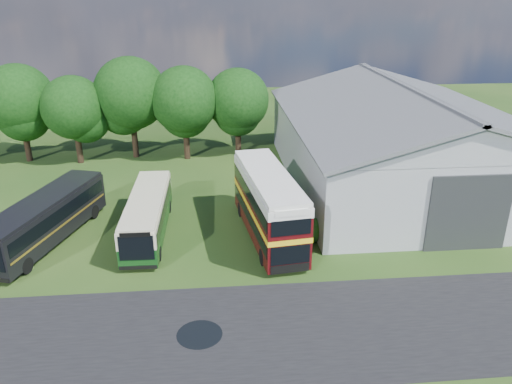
{
  "coord_description": "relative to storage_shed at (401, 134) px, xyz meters",
  "views": [
    {
      "loc": [
        -0.6,
        -22.58,
        15.36
      ],
      "look_at": [
        2.23,
        8.0,
        2.74
      ],
      "focal_mm": 35.0,
      "sensor_mm": 36.0,
      "label": 1
    }
  ],
  "objects": [
    {
      "name": "tree_left_b",
      "position": [
        -28.0,
        7.52,
        1.09
      ],
      "size": [
        5.78,
        5.78,
        8.16
      ],
      "color": "black",
      "rests_on": "ground"
    },
    {
      "name": "bus_green_single",
      "position": [
        -19.99,
        -8.16,
        -2.7
      ],
      "size": [
        2.5,
        10.02,
        2.75
      ],
      "rotation": [
        0.0,
        0.0,
        -0.02
      ],
      "color": "black",
      "rests_on": "ground"
    },
    {
      "name": "shrub_front",
      "position": [
        -9.4,
        -9.98,
        -4.17
      ],
      "size": [
        1.7,
        1.7,
        1.7
      ],
      "primitive_type": "sphere",
      "color": "#194714",
      "rests_on": "ground"
    },
    {
      "name": "storage_shed",
      "position": [
        0.0,
        0.0,
        0.0
      ],
      "size": [
        18.8,
        24.8,
        8.15
      ],
      "color": "gray",
      "rests_on": "ground"
    },
    {
      "name": "shrub_back",
      "position": [
        -9.4,
        -5.98,
        -4.17
      ],
      "size": [
        1.8,
        1.8,
        1.8
      ],
      "primitive_type": "sphere",
      "color": "#194714",
      "rests_on": "ground"
    },
    {
      "name": "puddle",
      "position": [
        -16.5,
        -18.98,
        -4.17
      ],
      "size": [
        2.2,
        2.2,
        0.01
      ],
      "primitive_type": "cylinder",
      "color": "black",
      "rests_on": "ground"
    },
    {
      "name": "bus_dark_single",
      "position": [
        -26.41,
        -8.49,
        -2.57
      ],
      "size": [
        5.7,
        11.13,
        3.0
      ],
      "rotation": [
        0.0,
        0.0,
        -0.31
      ],
      "color": "black",
      "rests_on": "ground"
    },
    {
      "name": "tree_right_b",
      "position": [
        -13.0,
        8.62,
        1.27
      ],
      "size": [
        5.98,
        5.98,
        8.45
      ],
      "color": "black",
      "rests_on": "ground"
    },
    {
      "name": "tree_mid",
      "position": [
        -23.0,
        8.82,
        2.02
      ],
      "size": [
        6.8,
        6.8,
        9.6
      ],
      "color": "black",
      "rests_on": "ground"
    },
    {
      "name": "ground",
      "position": [
        -15.0,
        -15.98,
        -4.17
      ],
      "size": [
        120.0,
        120.0,
        0.0
      ],
      "primitive_type": "plane",
      "color": "#1C3C13",
      "rests_on": "ground"
    },
    {
      "name": "tree_right_a",
      "position": [
        -18.0,
        7.82,
        1.52
      ],
      "size": [
        6.26,
        6.26,
        8.83
      ],
      "color": "black",
      "rests_on": "ground"
    },
    {
      "name": "bus_maroon_double",
      "position": [
        -12.07,
        -9.18,
        -1.93
      ],
      "size": [
        3.93,
        10.66,
        4.48
      ],
      "rotation": [
        0.0,
        0.0,
        0.13
      ],
      "color": "black",
      "rests_on": "ground"
    },
    {
      "name": "shrub_mid",
      "position": [
        -9.4,
        -7.98,
        -4.17
      ],
      "size": [
        1.6,
        1.6,
        1.6
      ],
      "primitive_type": "sphere",
      "color": "#194714",
      "rests_on": "ground"
    },
    {
      "name": "asphalt_road",
      "position": [
        -12.0,
        -18.98,
        -4.17
      ],
      "size": [
        60.0,
        8.0,
        0.02
      ],
      "primitive_type": "cube",
      "color": "black",
      "rests_on": "ground"
    },
    {
      "name": "tree_left_a",
      "position": [
        -33.0,
        8.52,
        1.71
      ],
      "size": [
        6.46,
        6.46,
        9.12
      ],
      "color": "black",
      "rests_on": "ground"
    }
  ]
}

